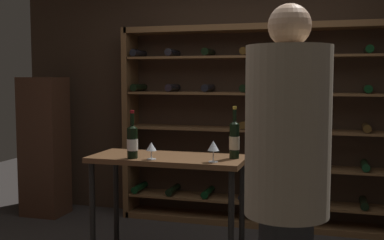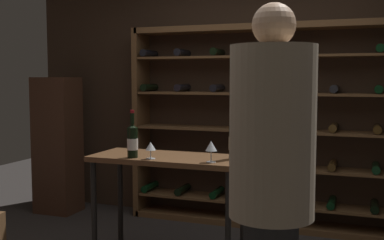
{
  "view_description": "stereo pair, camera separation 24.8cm",
  "coord_description": "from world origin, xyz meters",
  "px_view_note": "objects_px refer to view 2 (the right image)",
  "views": [
    {
      "loc": [
        0.82,
        -3.14,
        1.49
      ],
      "look_at": [
        -0.19,
        0.28,
        1.18
      ],
      "focal_mm": 44.73,
      "sensor_mm": 36.0,
      "label": 1
    },
    {
      "loc": [
        1.05,
        -3.07,
        1.49
      ],
      "look_at": [
        -0.19,
        0.28,
        1.18
      ],
      "focal_mm": 44.73,
      "sensor_mm": 36.0,
      "label": 2
    }
  ],
  "objects_px": {
    "wine_glass_stemmed_left": "(151,147)",
    "person_guest_plum_blouse": "(272,171)",
    "wine_rack": "(274,128)",
    "wine_bottle_black_capsule": "(132,141)",
    "tasting_table": "(169,171)",
    "display_cabinet": "(58,145)",
    "wine_glass_stemmed_right": "(211,147)",
    "wine_bottle_red_label": "(234,140)"
  },
  "relations": [
    {
      "from": "wine_glass_stemmed_left",
      "to": "person_guest_plum_blouse",
      "type": "bearing_deg",
      "value": -37.31
    },
    {
      "from": "wine_rack",
      "to": "wine_bottle_black_capsule",
      "type": "xyz_separation_m",
      "value": [
        -0.78,
        -1.52,
        0.02
      ]
    },
    {
      "from": "tasting_table",
      "to": "display_cabinet",
      "type": "xyz_separation_m",
      "value": [
        -1.8,
        1.07,
        -0.03
      ]
    },
    {
      "from": "tasting_table",
      "to": "wine_bottle_black_capsule",
      "type": "distance_m",
      "value": 0.37
    },
    {
      "from": "tasting_table",
      "to": "person_guest_plum_blouse",
      "type": "bearing_deg",
      "value": -44.81
    },
    {
      "from": "tasting_table",
      "to": "wine_glass_stemmed_right",
      "type": "xyz_separation_m",
      "value": [
        0.4,
        -0.16,
        0.23
      ]
    },
    {
      "from": "person_guest_plum_blouse",
      "to": "wine_bottle_red_label",
      "type": "relative_size",
      "value": 4.8
    },
    {
      "from": "wine_glass_stemmed_left",
      "to": "wine_glass_stemmed_right",
      "type": "bearing_deg",
      "value": 2.42
    },
    {
      "from": "display_cabinet",
      "to": "wine_bottle_black_capsule",
      "type": "bearing_deg",
      "value": -38.18
    },
    {
      "from": "wine_bottle_black_capsule",
      "to": "wine_glass_stemmed_right",
      "type": "relative_size",
      "value": 2.34
    },
    {
      "from": "display_cabinet",
      "to": "wine_bottle_red_label",
      "type": "height_order",
      "value": "display_cabinet"
    },
    {
      "from": "wine_rack",
      "to": "person_guest_plum_blouse",
      "type": "xyz_separation_m",
      "value": [
        0.42,
        -2.33,
        0.02
      ]
    },
    {
      "from": "tasting_table",
      "to": "wine_rack",
      "type": "bearing_deg",
      "value": 67.46
    },
    {
      "from": "display_cabinet",
      "to": "wine_bottle_black_capsule",
      "type": "xyz_separation_m",
      "value": [
        1.58,
        -1.24,
        0.28
      ]
    },
    {
      "from": "person_guest_plum_blouse",
      "to": "wine_bottle_black_capsule",
      "type": "bearing_deg",
      "value": 32.79
    },
    {
      "from": "wine_bottle_red_label",
      "to": "tasting_table",
      "type": "bearing_deg",
      "value": -175.48
    },
    {
      "from": "wine_glass_stemmed_left",
      "to": "wine_bottle_black_capsule",
      "type": "bearing_deg",
      "value": 176.01
    },
    {
      "from": "wine_rack",
      "to": "wine_bottle_red_label",
      "type": "xyz_separation_m",
      "value": [
        -0.05,
        -1.31,
        0.04
      ]
    },
    {
      "from": "display_cabinet",
      "to": "tasting_table",
      "type": "bearing_deg",
      "value": -30.86
    },
    {
      "from": "tasting_table",
      "to": "wine_bottle_red_label",
      "type": "height_order",
      "value": "wine_bottle_red_label"
    },
    {
      "from": "wine_rack",
      "to": "wine_bottle_black_capsule",
      "type": "distance_m",
      "value": 1.71
    },
    {
      "from": "display_cabinet",
      "to": "wine_glass_stemmed_right",
      "type": "xyz_separation_m",
      "value": [
        2.19,
        -1.23,
        0.26
      ]
    },
    {
      "from": "tasting_table",
      "to": "display_cabinet",
      "type": "relative_size",
      "value": 0.78
    },
    {
      "from": "wine_rack",
      "to": "wine_bottle_red_label",
      "type": "bearing_deg",
      "value": -92.32
    },
    {
      "from": "wine_bottle_red_label",
      "to": "wine_rack",
      "type": "bearing_deg",
      "value": 87.68
    },
    {
      "from": "wine_rack",
      "to": "display_cabinet",
      "type": "height_order",
      "value": "wine_rack"
    },
    {
      "from": "display_cabinet",
      "to": "wine_bottle_black_capsule",
      "type": "distance_m",
      "value": 2.03
    },
    {
      "from": "wine_rack",
      "to": "wine_glass_stemmed_left",
      "type": "height_order",
      "value": "wine_rack"
    },
    {
      "from": "display_cabinet",
      "to": "person_guest_plum_blouse",
      "type": "bearing_deg",
      "value": -36.4
    },
    {
      "from": "display_cabinet",
      "to": "wine_glass_stemmed_right",
      "type": "height_order",
      "value": "display_cabinet"
    },
    {
      "from": "person_guest_plum_blouse",
      "to": "wine_bottle_black_capsule",
      "type": "relative_size",
      "value": 5.2
    },
    {
      "from": "wine_glass_stemmed_right",
      "to": "wine_rack",
      "type": "bearing_deg",
      "value": 83.75
    },
    {
      "from": "wine_bottle_black_capsule",
      "to": "wine_glass_stemmed_right",
      "type": "bearing_deg",
      "value": 0.82
    },
    {
      "from": "wine_bottle_black_capsule",
      "to": "wine_glass_stemmed_right",
      "type": "xyz_separation_m",
      "value": [
        0.62,
        0.01,
        -0.02
      ]
    },
    {
      "from": "tasting_table",
      "to": "display_cabinet",
      "type": "bearing_deg",
      "value": 149.14
    },
    {
      "from": "wine_rack",
      "to": "tasting_table",
      "type": "distance_m",
      "value": 1.48
    },
    {
      "from": "wine_bottle_red_label",
      "to": "wine_glass_stemmed_right",
      "type": "distance_m",
      "value": 0.23
    },
    {
      "from": "display_cabinet",
      "to": "wine_glass_stemmed_right",
      "type": "relative_size",
      "value": 9.81
    },
    {
      "from": "wine_rack",
      "to": "tasting_table",
      "type": "xyz_separation_m",
      "value": [
        -0.56,
        -1.35,
        -0.22
      ]
    },
    {
      "from": "person_guest_plum_blouse",
      "to": "wine_bottle_red_label",
      "type": "xyz_separation_m",
      "value": [
        -0.48,
        1.02,
        0.01
      ]
    },
    {
      "from": "tasting_table",
      "to": "wine_glass_stemmed_right",
      "type": "bearing_deg",
      "value": -21.65
    },
    {
      "from": "person_guest_plum_blouse",
      "to": "wine_bottle_black_capsule",
      "type": "height_order",
      "value": "person_guest_plum_blouse"
    }
  ]
}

